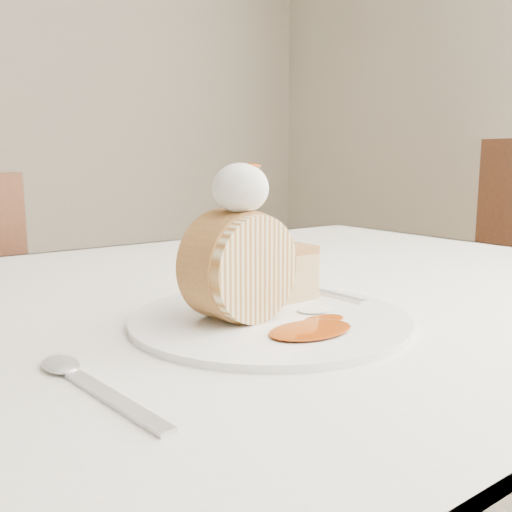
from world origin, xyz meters
TOP-DOWN VIEW (x-y plane):
  - table at (0.00, 0.20)m, footprint 1.40×0.90m
  - plate at (0.02, 0.06)m, footprint 0.29×0.29m
  - roulade_slice at (-0.02, 0.07)m, footprint 0.11×0.07m
  - cake_chunk at (0.07, 0.11)m, footprint 0.07×0.06m
  - whipped_cream at (-0.02, 0.07)m, footprint 0.05×0.05m
  - caramel_drizzle at (-0.01, 0.07)m, footprint 0.03×0.02m
  - caramel_pool at (0.01, -0.01)m, footprint 0.09×0.06m
  - fork at (0.12, 0.10)m, footprint 0.03×0.17m
  - spoon at (-0.19, -0.03)m, footprint 0.04×0.16m

SIDE VIEW (x-z plane):
  - table at x=0.00m, z-range 0.29..1.04m
  - spoon at x=-0.19m, z-range 0.75..0.75m
  - plate at x=0.02m, z-range 0.75..0.76m
  - fork at x=0.12m, z-range 0.76..0.76m
  - caramel_pool at x=0.01m, z-range 0.76..0.76m
  - cake_chunk at x=0.07m, z-range 0.76..0.81m
  - roulade_slice at x=-0.02m, z-range 0.76..0.86m
  - whipped_cream at x=-0.02m, z-range 0.86..0.91m
  - caramel_drizzle at x=-0.01m, z-range 0.91..0.92m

